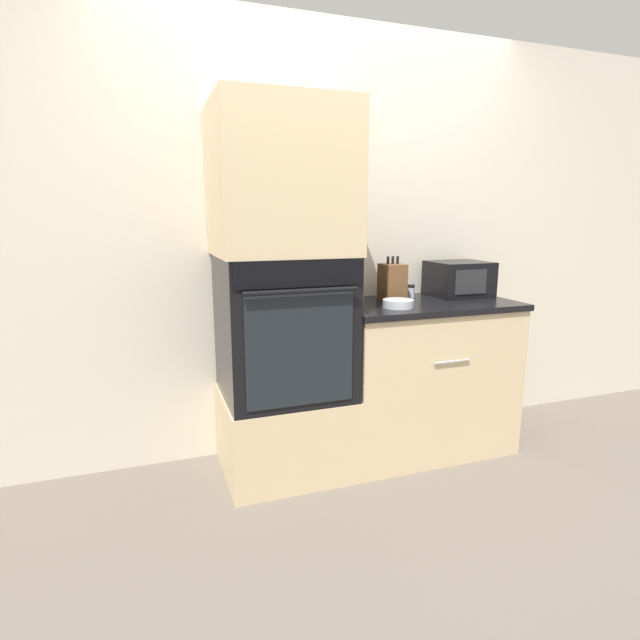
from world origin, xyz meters
TOP-DOWN VIEW (x-y plane):
  - ground_plane at (0.00, 0.00)m, footprint 12.00×12.00m
  - wall_back at (0.00, 0.63)m, footprint 8.00×0.05m
  - oven_cabinet_base at (-0.34, 0.30)m, footprint 0.69×0.60m
  - wall_oven at (-0.34, 0.30)m, footprint 0.66×0.64m
  - oven_cabinet_upper at (-0.34, 0.30)m, footprint 0.69×0.60m
  - counter_unit at (0.52, 0.30)m, footprint 1.05×0.63m
  - microwave at (0.83, 0.41)m, footprint 0.35×0.31m
  - knife_block at (0.35, 0.40)m, footprint 0.13×0.15m
  - bowl at (0.27, 0.17)m, footprint 0.17×0.17m
  - condiment_jar_near at (0.11, 0.32)m, footprint 0.05×0.05m
  - condiment_jar_mid at (0.45, 0.53)m, footprint 0.04×0.04m
  - condiment_jar_far at (0.50, 0.44)m, footprint 0.05×0.05m

SIDE VIEW (x-z plane):
  - ground_plane at x=0.00m, z-range 0.00..0.00m
  - oven_cabinet_base at x=-0.34m, z-range 0.00..0.45m
  - counter_unit at x=0.52m, z-range 0.00..0.92m
  - wall_oven at x=-0.34m, z-range 0.45..1.21m
  - bowl at x=0.27m, z-range 0.92..0.96m
  - condiment_jar_far at x=0.50m, z-range 0.92..1.00m
  - condiment_jar_near at x=0.11m, z-range 0.92..1.00m
  - condiment_jar_mid at x=0.45m, z-range 0.91..1.02m
  - microwave at x=0.83m, z-range 0.92..1.13m
  - knife_block at x=0.35m, z-range 0.89..1.16m
  - wall_back at x=0.00m, z-range 0.00..2.50m
  - oven_cabinet_upper at x=-0.34m, z-range 1.21..1.96m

